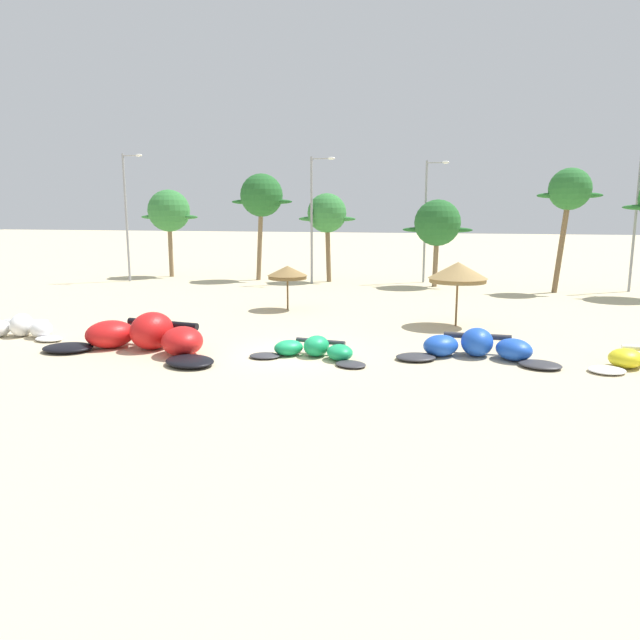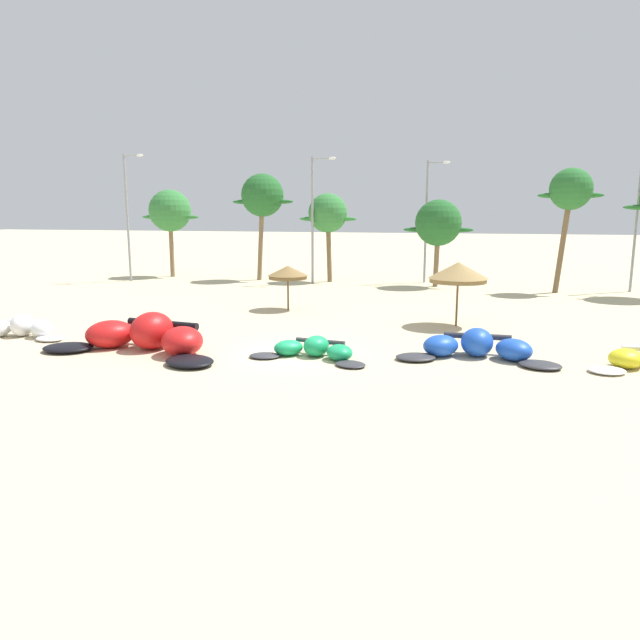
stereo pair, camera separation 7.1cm
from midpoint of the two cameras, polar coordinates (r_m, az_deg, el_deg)
ground_plane at (r=23.07m, az=-2.59°, el=-3.25°), size 260.00×260.00×0.00m
kite_far_left at (r=29.07m, az=-26.96°, el=-0.74°), size 4.68×2.69×1.02m
kite_left at (r=24.30m, az=-16.41°, el=-1.57°), size 8.01×4.22×1.50m
kite_left_of_center at (r=22.35m, az=-0.52°, el=-2.88°), size 4.82×2.52×0.79m
kite_center at (r=23.06m, az=14.98°, el=-2.55°), size 6.20×2.84×1.08m
beach_umbrella_near_van at (r=33.04m, az=-3.06°, el=4.61°), size 2.25×2.25×2.48m
beach_umbrella_middle at (r=28.91m, az=13.27°, el=4.52°), size 2.82×2.82×3.10m
palm_leftmost at (r=51.42m, az=-14.25°, el=10.13°), size 5.19×3.46×7.23m
palm_left at (r=47.59m, az=-5.54°, el=11.80°), size 5.03×3.35×8.38m
palm_left_of_gap at (r=46.25m, az=0.80°, el=10.20°), size 4.52×3.01×6.83m
palm_center_left at (r=43.94m, az=11.39°, el=9.13°), size 5.00×3.33×6.30m
palm_center_right at (r=43.07m, az=23.09°, el=11.36°), size 4.13×2.76×8.28m
lamppost_west at (r=48.86m, az=-17.96°, el=9.93°), size 1.74×0.24×9.78m
lamppost_west_center at (r=45.06m, az=-0.50°, el=10.22°), size 1.89×0.24×9.44m
lamppost_east_center at (r=46.45m, az=10.43°, el=9.89°), size 1.74×0.24×9.20m
lamppost_east at (r=45.69m, az=28.50°, el=8.77°), size 1.82×0.24×9.12m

